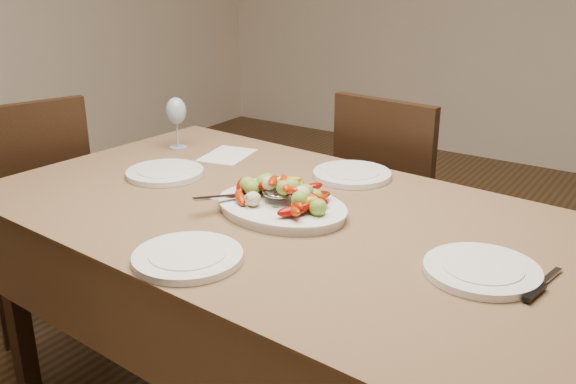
{
  "coord_description": "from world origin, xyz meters",
  "views": [
    {
      "loc": [
        1.19,
        -1.67,
        1.45
      ],
      "look_at": [
        0.25,
        -0.28,
        0.82
      ],
      "focal_mm": 40.0,
      "sensor_mm": 36.0,
      "label": 1
    }
  ],
  "objects_px": {
    "chair_far": "(403,206)",
    "plate_far": "(352,175)",
    "dining_table": "(288,328)",
    "plate_near": "(188,257)",
    "chair_left": "(28,211)",
    "serving_platter": "(282,209)",
    "plate_left": "(165,173)",
    "plate_right": "(482,271)",
    "wine_glass": "(177,122)"
  },
  "relations": [
    {
      "from": "chair_far",
      "to": "plate_far",
      "type": "height_order",
      "value": "chair_far"
    },
    {
      "from": "dining_table",
      "to": "chair_far",
      "type": "distance_m",
      "value": 0.9
    },
    {
      "from": "dining_table",
      "to": "plate_far",
      "type": "height_order",
      "value": "plate_far"
    },
    {
      "from": "plate_near",
      "to": "chair_far",
      "type": "bearing_deg",
      "value": 90.22
    },
    {
      "from": "chair_left",
      "to": "dining_table",
      "type": "bearing_deg",
      "value": 109.4
    },
    {
      "from": "plate_far",
      "to": "plate_near",
      "type": "bearing_deg",
      "value": -92.32
    },
    {
      "from": "serving_platter",
      "to": "plate_left",
      "type": "distance_m",
      "value": 0.51
    },
    {
      "from": "chair_left",
      "to": "plate_left",
      "type": "xyz_separation_m",
      "value": [
        0.75,
        0.04,
        0.29
      ]
    },
    {
      "from": "serving_platter",
      "to": "plate_near",
      "type": "bearing_deg",
      "value": -92.21
    },
    {
      "from": "dining_table",
      "to": "chair_far",
      "type": "bearing_deg",
      "value": 92.1
    },
    {
      "from": "chair_far",
      "to": "plate_far",
      "type": "xyz_separation_m",
      "value": [
        0.04,
        -0.52,
        0.29
      ]
    },
    {
      "from": "serving_platter",
      "to": "plate_left",
      "type": "xyz_separation_m",
      "value": [
        -0.5,
        0.05,
        -0.0
      ]
    },
    {
      "from": "serving_platter",
      "to": "plate_far",
      "type": "bearing_deg",
      "value": 87.57
    },
    {
      "from": "plate_near",
      "to": "serving_platter",
      "type": "bearing_deg",
      "value": 87.79
    },
    {
      "from": "chair_left",
      "to": "plate_far",
      "type": "height_order",
      "value": "chair_left"
    },
    {
      "from": "serving_platter",
      "to": "plate_right",
      "type": "distance_m",
      "value": 0.59
    },
    {
      "from": "plate_far",
      "to": "chair_far",
      "type": "bearing_deg",
      "value": 93.89
    },
    {
      "from": "serving_platter",
      "to": "plate_left",
      "type": "relative_size",
      "value": 1.53
    },
    {
      "from": "chair_left",
      "to": "plate_near",
      "type": "xyz_separation_m",
      "value": [
        1.24,
        -0.39,
        0.29
      ]
    },
    {
      "from": "chair_far",
      "to": "dining_table",
      "type": "bearing_deg",
      "value": 97.04
    },
    {
      "from": "dining_table",
      "to": "chair_far",
      "type": "relative_size",
      "value": 1.94
    },
    {
      "from": "chair_far",
      "to": "plate_right",
      "type": "height_order",
      "value": "chair_far"
    },
    {
      "from": "serving_platter",
      "to": "plate_far",
      "type": "height_order",
      "value": "serving_platter"
    },
    {
      "from": "dining_table",
      "to": "plate_left",
      "type": "relative_size",
      "value": 7.26
    },
    {
      "from": "plate_near",
      "to": "chair_left",
      "type": "bearing_deg",
      "value": 162.71
    },
    {
      "from": "serving_platter",
      "to": "plate_right",
      "type": "height_order",
      "value": "serving_platter"
    },
    {
      "from": "chair_left",
      "to": "plate_left",
      "type": "distance_m",
      "value": 0.81
    },
    {
      "from": "chair_left",
      "to": "plate_left",
      "type": "height_order",
      "value": "chair_left"
    },
    {
      "from": "dining_table",
      "to": "wine_glass",
      "type": "distance_m",
      "value": 0.9
    },
    {
      "from": "serving_platter",
      "to": "plate_right",
      "type": "bearing_deg",
      "value": -4.59
    },
    {
      "from": "plate_near",
      "to": "plate_far",
      "type": "bearing_deg",
      "value": 87.68
    },
    {
      "from": "chair_left",
      "to": "plate_right",
      "type": "relative_size",
      "value": 3.58
    },
    {
      "from": "plate_far",
      "to": "plate_right",
      "type": "bearing_deg",
      "value": -36.93
    },
    {
      "from": "plate_right",
      "to": "plate_near",
      "type": "distance_m",
      "value": 0.69
    },
    {
      "from": "plate_near",
      "to": "wine_glass",
      "type": "xyz_separation_m",
      "value": [
        -0.67,
        0.68,
        0.09
      ]
    },
    {
      "from": "dining_table",
      "to": "plate_near",
      "type": "xyz_separation_m",
      "value": [
        -0.03,
        -0.39,
        0.39
      ]
    },
    {
      "from": "chair_left",
      "to": "plate_right",
      "type": "distance_m",
      "value": 1.87
    },
    {
      "from": "chair_far",
      "to": "plate_left",
      "type": "height_order",
      "value": "chair_far"
    },
    {
      "from": "dining_table",
      "to": "serving_platter",
      "type": "bearing_deg",
      "value": -137.11
    },
    {
      "from": "chair_left",
      "to": "serving_platter",
      "type": "height_order",
      "value": "chair_left"
    },
    {
      "from": "plate_far",
      "to": "wine_glass",
      "type": "distance_m",
      "value": 0.71
    },
    {
      "from": "wine_glass",
      "to": "plate_right",
      "type": "bearing_deg",
      "value": -15.68
    },
    {
      "from": "plate_right",
      "to": "wine_glass",
      "type": "relative_size",
      "value": 1.29
    },
    {
      "from": "dining_table",
      "to": "wine_glass",
      "type": "height_order",
      "value": "wine_glass"
    },
    {
      "from": "chair_left",
      "to": "plate_far",
      "type": "distance_m",
      "value": 1.36
    },
    {
      "from": "plate_right",
      "to": "dining_table",
      "type": "bearing_deg",
      "value": 174.06
    },
    {
      "from": "plate_far",
      "to": "plate_left",
      "type": "bearing_deg",
      "value": -147.54
    },
    {
      "from": "chair_left",
      "to": "serving_platter",
      "type": "relative_size",
      "value": 2.45
    },
    {
      "from": "serving_platter",
      "to": "chair_left",
      "type": "bearing_deg",
      "value": 179.44
    },
    {
      "from": "serving_platter",
      "to": "plate_far",
      "type": "relative_size",
      "value": 1.51
    }
  ]
}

